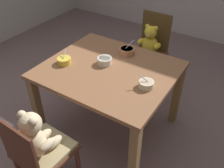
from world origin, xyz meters
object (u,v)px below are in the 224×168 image
Objects in this scene: dining_table at (109,78)px; porridge_bowl_terracotta_far_center at (127,51)px; teddy_chair_far_center at (149,47)px; teddy_chair_near_front at (38,144)px; porridge_bowl_cream_near_right at (146,84)px; porridge_bowl_white_center at (105,61)px; porridge_bowl_yellow_near_left at (64,61)px.

dining_table is 7.67× the size of porridge_bowl_terracotta_far_center.
dining_table is 1.24× the size of teddy_chair_far_center.
porridge_bowl_terracotta_far_center reaches higher than dining_table.
teddy_chair_near_front is 6.73× the size of porridge_bowl_cream_near_right.
porridge_bowl_white_center is at bearing 5.22° from teddy_chair_near_front.
teddy_chair_far_center is 7.01× the size of porridge_bowl_white_center.
porridge_bowl_terracotta_far_center reaches higher than porridge_bowl_white_center.
dining_table is 0.42m from porridge_bowl_cream_near_right.
porridge_bowl_cream_near_right is 0.53m from porridge_bowl_terracotta_far_center.
porridge_bowl_white_center is (-0.46, 0.11, 0.00)m from porridge_bowl_cream_near_right.
teddy_chair_near_front is 6.62× the size of porridge_bowl_white_center.
porridge_bowl_white_center is at bearing 166.88° from porridge_bowl_cream_near_right.
teddy_chair_far_center is 1.06× the size of teddy_chair_near_front.
porridge_bowl_cream_near_right is at bearing 25.54° from teddy_chair_far_center.
teddy_chair_near_front is at bearing -92.26° from dining_table.
teddy_chair_near_front is at bearing -118.61° from porridge_bowl_cream_near_right.
porridge_bowl_terracotta_far_center is (-0.38, 0.37, 0.00)m from porridge_bowl_cream_near_right.
porridge_bowl_cream_near_right is at bearing -13.12° from porridge_bowl_white_center.
porridge_bowl_yellow_near_left is (-0.38, -0.15, 0.14)m from dining_table.
teddy_chair_far_center is at bearing 113.51° from porridge_bowl_cream_near_right.
teddy_chair_far_center is at bearing 91.92° from porridge_bowl_terracotta_far_center.
teddy_chair_far_center reaches higher than porridge_bowl_white_center.
porridge_bowl_white_center is at bearing 31.35° from porridge_bowl_yellow_near_left.
porridge_bowl_terracotta_far_center is (0.38, 0.45, 0.00)m from porridge_bowl_yellow_near_left.
porridge_bowl_white_center is at bearing 150.19° from dining_table.
porridge_bowl_white_center is (0.31, 0.19, 0.00)m from porridge_bowl_yellow_near_left.
porridge_bowl_yellow_near_left reaches higher than dining_table.
porridge_bowl_yellow_near_left is at bearing 29.14° from teddy_chair_near_front.
porridge_bowl_yellow_near_left is 1.01× the size of porridge_bowl_cream_near_right.
porridge_bowl_cream_near_right is (0.39, -0.07, 0.14)m from dining_table.
teddy_chair_far_center is at bearing 85.96° from porridge_bowl_white_center.
teddy_chair_far_center is at bearing 90.86° from dining_table.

